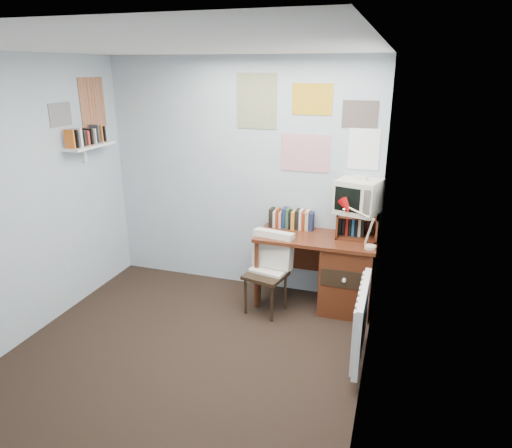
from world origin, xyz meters
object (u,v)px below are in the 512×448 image
Objects in this scene: radiator at (362,321)px; desk at (341,272)px; crt_tv at (359,195)px; desk_lamp at (372,229)px; wall_shelf at (90,146)px; desk_chair at (266,275)px; tv_riser at (358,225)px.

desk is at bearing 107.24° from radiator.
radiator is (0.18, -1.06, -0.77)m from crt_tv.
desk is 3.10× the size of desk_lamp.
desk_lamp is 2.93m from wall_shelf.
crt_tv is 1.33m from radiator.
desk_chair is at bearing 148.07° from radiator.
tv_riser is (0.83, 0.42, 0.48)m from desk_chair.
desk is at bearing 144.68° from desk_lamp.
desk_chair is at bearing -153.52° from tv_riser.
wall_shelf is at bearing 169.11° from radiator.
crt_tv is at bearing 40.80° from desk_chair.
wall_shelf is at bearing -179.75° from desk_lamp.
desk_chair is 1.29× the size of wall_shelf.
tv_riser is at bearing -38.95° from crt_tv.
tv_riser is 2.83m from wall_shelf.
wall_shelf reaches higher than desk_lamp.
desk is 0.78m from desk_chair.
desk is 1.94× the size of wall_shelf.
desk is at bearing 8.40° from wall_shelf.
radiator is at bearing -19.11° from desk_chair.
wall_shelf reaches higher than desk_chair.
desk is at bearing -113.14° from crt_tv.
desk_lamp is (0.27, -0.16, 0.55)m from desk.
desk_chair is 1.05m from tv_riser.
desk_chair reaches higher than radiator.
tv_riser is 0.65× the size of wall_shelf.
desk_chair is 1.18m from radiator.
radiator is 3.15m from wall_shelf.
desk_lamp is 0.93m from radiator.
desk_chair is at bearing 2.31° from wall_shelf.
desk_lamp is 1.00× the size of crt_tv.
desk_lamp reaches higher than radiator.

